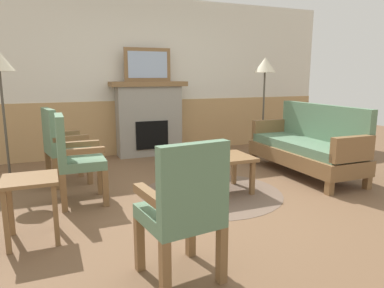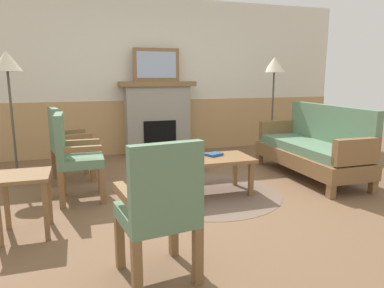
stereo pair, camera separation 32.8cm
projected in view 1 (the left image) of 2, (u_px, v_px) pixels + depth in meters
ground_plane at (203, 195)px, 4.13m from camera, size 14.00×14.00×0.00m
wall_back at (144, 80)px, 6.24m from camera, size 7.20×0.14×2.70m
fireplace at (149, 118)px, 6.14m from camera, size 1.30×0.44×1.28m
framed_picture at (148, 65)px, 5.97m from camera, size 0.80×0.04×0.56m
couch at (307, 146)px, 4.97m from camera, size 0.70×1.80×0.98m
coffee_table at (212, 162)px, 4.13m from camera, size 0.96×0.56×0.44m
round_rug at (212, 193)px, 4.21m from camera, size 1.68×1.68×0.01m
book_on_table at (215, 154)px, 4.23m from camera, size 0.23×0.20×0.03m
footstool at (182, 152)px, 5.17m from camera, size 0.40×0.40×0.36m
armchair_near_fireplace at (74, 155)px, 3.78m from camera, size 0.48×0.48×0.98m
armchair_by_window_left at (61, 143)px, 4.48m from camera, size 0.56×0.56×0.98m
armchair_front_left at (184, 206)px, 2.31m from camera, size 0.54×0.54×0.98m
side_table at (31, 191)px, 2.93m from camera, size 0.44×0.44×0.55m
floor_lamp_by_couch at (265, 71)px, 5.92m from camera, size 0.36×0.36×1.68m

